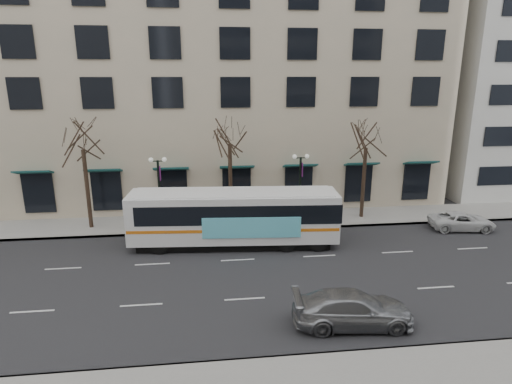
{
  "coord_description": "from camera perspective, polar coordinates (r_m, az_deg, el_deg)",
  "views": [
    {
      "loc": [
        -1.64,
        -21.16,
        10.77
      ],
      "look_at": [
        1.18,
        2.95,
        4.0
      ],
      "focal_mm": 30.0,
      "sensor_mm": 36.0,
      "label": 1
    }
  ],
  "objects": [
    {
      "name": "ground",
      "position": [
        23.79,
        -2.03,
        -11.34
      ],
      "size": [
        160.0,
        160.0,
        0.0
      ],
      "primitive_type": "plane",
      "color": "black",
      "rests_on": "ground"
    },
    {
      "name": "tree_far_mid",
      "position": [
        30.25,
        -3.55,
        8.21
      ],
      "size": [
        3.6,
        3.6,
        8.55
      ],
      "color": "black",
      "rests_on": "ground"
    },
    {
      "name": "lamp_post_left",
      "position": [
        30.56,
        -12.74,
        0.35
      ],
      "size": [
        1.22,
        0.45,
        5.21
      ],
      "color": "black",
      "rests_on": "ground"
    },
    {
      "name": "lamp_post_right",
      "position": [
        31.1,
        5.89,
        0.92
      ],
      "size": [
        1.22,
        0.45,
        5.21
      ],
      "color": "black",
      "rests_on": "ground"
    },
    {
      "name": "sidewalk_far",
      "position": [
        32.68,
        5.44,
        -3.6
      ],
      "size": [
        80.0,
        4.0,
        0.15
      ],
      "primitive_type": "cube",
      "color": "gray",
      "rests_on": "ground"
    },
    {
      "name": "building_hotel",
      "position": [
        42.18,
        -7.49,
        17.13
      ],
      "size": [
        40.0,
        20.0,
        24.0
      ],
      "primitive_type": "cube",
      "color": "beige",
      "rests_on": "ground"
    },
    {
      "name": "silver_car",
      "position": [
        19.94,
        12.77,
        -14.94
      ],
      "size": [
        5.46,
        2.57,
        1.54
      ],
      "primitive_type": "imported",
      "rotation": [
        0.0,
        0.0,
        1.49
      ],
      "color": "#97999E",
      "rests_on": "ground"
    },
    {
      "name": "tree_far_left",
      "position": [
        31.36,
        -22.24,
        6.98
      ],
      "size": [
        3.6,
        3.6,
        8.34
      ],
      "color": "black",
      "rests_on": "ground"
    },
    {
      "name": "white_pickup",
      "position": [
        33.79,
        25.76,
        -3.51
      ],
      "size": [
        4.7,
        2.62,
        1.24
      ],
      "primitive_type": "imported",
      "rotation": [
        0.0,
        0.0,
        1.44
      ],
      "color": "silver",
      "rests_on": "ground"
    },
    {
      "name": "tree_far_right",
      "position": [
        32.43,
        14.55,
        7.38
      ],
      "size": [
        3.6,
        3.6,
        8.06
      ],
      "color": "black",
      "rests_on": "ground"
    },
    {
      "name": "city_bus",
      "position": [
        27.34,
        -2.77,
        -3.24
      ],
      "size": [
        13.38,
        3.87,
        3.58
      ],
      "rotation": [
        0.0,
        0.0,
        -0.08
      ],
      "color": "white",
      "rests_on": "ground"
    }
  ]
}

